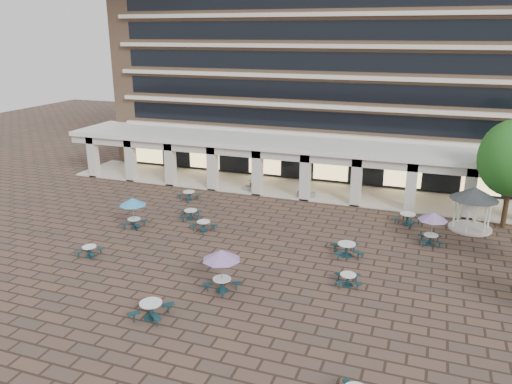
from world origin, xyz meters
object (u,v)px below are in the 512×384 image
Objects in this scene: planter_left at (253,186)px; gazebo at (474,198)px; picnic_table_0 at (90,250)px; planter_right at (306,192)px; picnic_table_4 at (133,203)px.

gazebo is at bearing -9.40° from planter_left.
picnic_table_0 is 26.26m from gazebo.
planter_right is at bearing 167.15° from gazebo.
planter_left is at bearing 180.00° from planter_right.
planter_left is at bearing 68.44° from picnic_table_0.
picnic_table_0 is at bearing -107.67° from planter_left.
picnic_table_0 is 18.76m from planter_right.
planter_left reaches higher than planter_right.
picnic_table_4 reaches higher than picnic_table_0.
picnic_table_4 is 0.68× the size of gazebo.
picnic_table_4 is 14.78m from planter_right.
picnic_table_4 reaches higher than planter_right.
gazebo is 18.00m from planter_left.
planter_left is at bearing 60.14° from picnic_table_4.
planter_left is (-17.67, 2.92, -1.82)m from gazebo.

